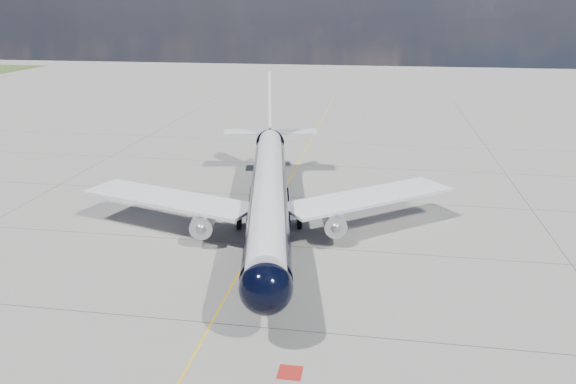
# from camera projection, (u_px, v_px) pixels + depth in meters

# --- Properties ---
(ground) EXTENTS (320.00, 320.00, 0.00)m
(ground) POSITION_uv_depth(u_px,v_px,m) (287.00, 185.00, 75.08)
(ground) COLOR gray
(ground) RESTS_ON ground
(taxiway_centerline) EXTENTS (0.16, 160.00, 0.01)m
(taxiway_centerline) POSITION_uv_depth(u_px,v_px,m) (280.00, 196.00, 70.40)
(taxiway_centerline) COLOR yellow
(taxiway_centerline) RESTS_ON ground
(red_marking) EXTENTS (1.60, 1.60, 0.01)m
(red_marking) POSITION_uv_depth(u_px,v_px,m) (290.00, 372.00, 36.58)
(red_marking) COLOR maroon
(red_marking) RESTS_ON ground
(main_airliner) EXTENTS (40.05, 49.30, 14.32)m
(main_airliner) POSITION_uv_depth(u_px,v_px,m) (269.00, 188.00, 59.13)
(main_airliner) COLOR black
(main_airliner) RESTS_ON ground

